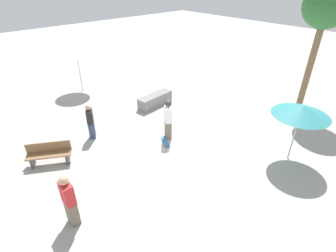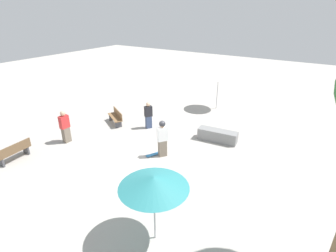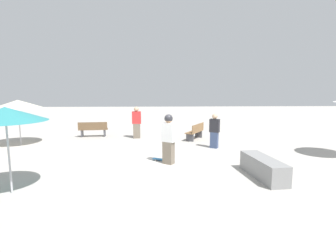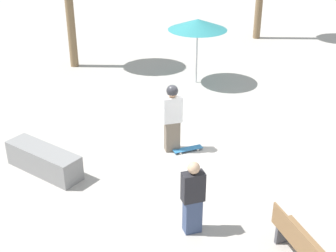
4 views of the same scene
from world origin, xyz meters
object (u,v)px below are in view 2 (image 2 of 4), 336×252
bench_near (14,152)px  bench_far (116,117)px  skater_main (162,137)px  shade_umbrella_teal (154,182)px  bystander_far (148,115)px  skateboard (154,154)px  shade_umbrella_white (219,75)px  concrete_ledge (217,136)px  bystander_watching (65,127)px

bench_near → bench_far: 5.78m
skater_main → shade_umbrella_teal: (4.22, 2.55, 1.10)m
shade_umbrella_teal → bystander_far: 8.26m
skateboard → bench_near: bearing=-26.9°
bench_near → bystander_far: bearing=-31.2°
bench_near → bystander_far: 6.98m
skateboard → shade_umbrella_white: size_ratio=0.32×
concrete_ledge → bystander_far: 4.13m
shade_umbrella_white → bystander_watching: (8.94, -4.62, -1.48)m
skater_main → bystander_watching: skater_main is taller
skater_main → bystander_far: size_ratio=1.14×
bench_near → bystander_watching: size_ratio=0.94×
skateboard → shade_umbrella_white: shade_umbrella_white is taller
shade_umbrella_teal → bystander_watching: size_ratio=1.30×
bench_far → bystander_far: bystander_far is taller
shade_umbrella_teal → skater_main: bearing=-148.8°
shade_umbrella_teal → shade_umbrella_white: size_ratio=0.90×
bench_far → bystander_far: bearing=-134.6°
shade_umbrella_teal → skateboard: bearing=-144.0°
shade_umbrella_white → concrete_ledge: bearing=23.9°
skater_main → shade_umbrella_teal: size_ratio=0.80×
shade_umbrella_teal → shade_umbrella_white: (-11.62, -2.97, 0.27)m
skater_main → skateboard: skater_main is taller
skater_main → bystander_watching: (1.54, -5.04, -0.11)m
skateboard → bench_far: (-1.86, -4.15, 0.37)m
skater_main → shade_umbrella_teal: 5.05m
shade_umbrella_teal → concrete_ledge: bearing=-172.3°
shade_umbrella_teal → shade_umbrella_white: bearing=-165.7°
skateboard → shade_umbrella_white: (-7.62, -0.06, 2.29)m
skateboard → shade_umbrella_teal: shade_umbrella_teal is taller
shade_umbrella_white → skater_main: bearing=3.2°
skateboard → bystander_watching: bearing=-47.6°
skater_main → concrete_ledge: (-2.85, 1.59, -0.67)m
skateboard → concrete_ledge: (-3.06, 1.96, 0.25)m
skateboard → bystander_far: bystander_far is taller
concrete_ledge → bystander_watching: (4.39, -6.64, 0.56)m
concrete_ledge → shade_umbrella_white: shade_umbrella_white is taller
skateboard → bench_far: size_ratio=0.50×
concrete_ledge → bystander_watching: 7.98m
skater_main → shade_umbrella_teal: shade_umbrella_teal is taller
bystander_far → bystander_watching: bearing=176.2°
shade_umbrella_teal → bench_far: bearing=-129.7°
skater_main → bench_near: (4.04, -5.54, -0.55)m
bench_far → skater_main: bearing=-170.0°
skater_main → shade_umbrella_white: shade_umbrella_white is taller
bystander_far → skateboard: bearing=-108.4°
skater_main → bench_far: size_ratio=1.13×
concrete_ledge → bench_far: size_ratio=1.31×
bench_near → shade_umbrella_teal: size_ratio=0.72×
bench_near → shade_umbrella_white: size_ratio=0.65×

